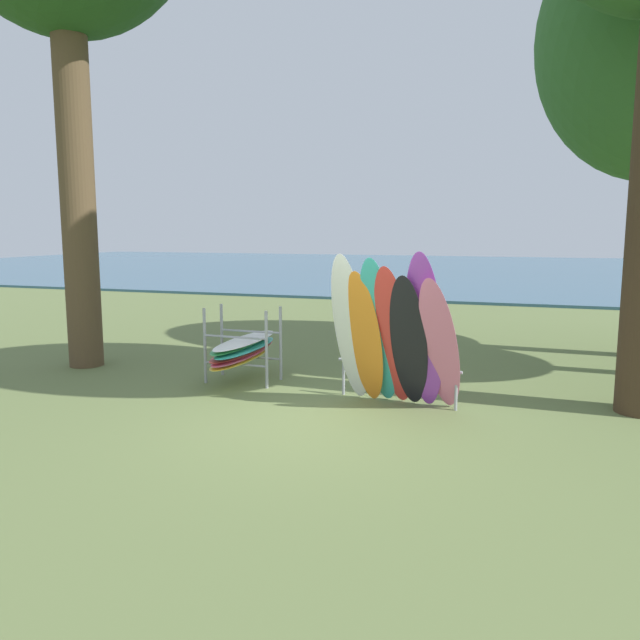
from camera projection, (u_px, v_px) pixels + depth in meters
name	position (u px, v px, depth m)	size (l,w,h in m)	color
ground_plane	(334.00, 422.00, 8.26)	(80.00, 80.00, 0.00)	olive
lake_water	(488.00, 270.00, 38.06)	(80.00, 36.00, 0.10)	#38607A
leaning_board_pile	(394.00, 337.00, 8.77)	(2.00, 1.08, 2.25)	white
board_storage_rack	(243.00, 349.00, 10.39)	(1.15, 2.13, 1.25)	#9EA0A5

